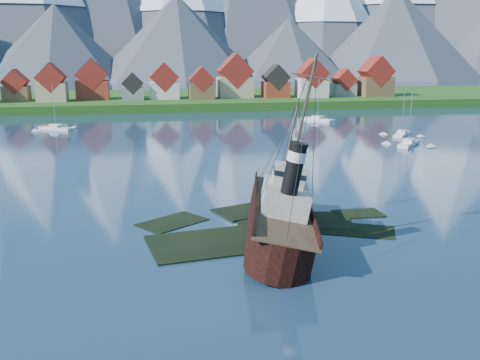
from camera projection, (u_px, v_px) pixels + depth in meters
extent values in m
plane|color=#1A3049|center=(254.00, 234.00, 61.62)|extent=(1400.00, 1400.00, 0.00)
cube|color=black|center=(231.00, 244.00, 59.23)|extent=(19.08, 11.42, 1.00)
cube|color=black|center=(294.00, 223.00, 66.63)|extent=(15.15, 9.76, 1.00)
cube|color=black|center=(254.00, 213.00, 70.65)|extent=(11.45, 9.06, 1.00)
cube|color=black|center=(355.00, 234.00, 62.96)|extent=(10.27, 8.34, 1.00)
cube|color=black|center=(172.00, 226.00, 65.80)|extent=(9.42, 8.68, 1.00)
cube|color=black|center=(359.00, 217.00, 69.22)|extent=(6.00, 4.00, 1.00)
cube|color=#1F4915|center=(168.00, 103.00, 224.04)|extent=(600.00, 80.00, 3.20)
cube|color=#3F3D38|center=(174.00, 112.00, 187.73)|extent=(600.00, 2.50, 2.00)
cube|color=brown|center=(17.00, 94.00, 196.21)|extent=(9.00, 8.00, 5.50)
cube|color=maroon|center=(15.00, 82.00, 195.19)|extent=(9.16, 8.16, 9.16)
cube|color=tan|center=(52.00, 92.00, 195.57)|extent=(10.50, 9.00, 6.80)
cube|color=maroon|center=(51.00, 77.00, 194.35)|extent=(10.69, 9.18, 10.69)
cube|color=maroon|center=(93.00, 90.00, 203.82)|extent=(12.00, 8.50, 7.20)
cube|color=maroon|center=(92.00, 74.00, 202.49)|extent=(12.22, 8.67, 12.22)
cube|color=slate|center=(133.00, 93.00, 202.07)|extent=(8.00, 7.00, 4.80)
cube|color=black|center=(132.00, 83.00, 201.18)|extent=(8.15, 7.14, 8.15)
cube|color=beige|center=(164.00, 90.00, 206.95)|extent=(11.00, 9.50, 6.40)
cube|color=maroon|center=(164.00, 77.00, 205.75)|extent=(11.20, 9.69, 11.20)
cube|color=brown|center=(202.00, 91.00, 205.76)|extent=(9.50, 8.00, 5.80)
cube|color=maroon|center=(201.00, 79.00, 204.69)|extent=(9.67, 8.16, 9.67)
cube|color=tan|center=(235.00, 87.00, 212.84)|extent=(13.50, 10.00, 8.00)
cube|color=maroon|center=(235.00, 71.00, 211.35)|extent=(13.75, 10.20, 13.75)
cube|color=maroon|center=(276.00, 90.00, 213.12)|extent=(10.00, 8.50, 6.20)
cube|color=black|center=(276.00, 77.00, 211.98)|extent=(10.18, 8.67, 10.18)
cube|color=beige|center=(312.00, 88.00, 212.66)|extent=(11.50, 9.00, 7.50)
cube|color=maroon|center=(312.00, 73.00, 211.31)|extent=(11.71, 9.18, 11.71)
cube|color=slate|center=(343.00, 90.00, 219.52)|extent=(9.00, 7.50, 5.00)
cube|color=maroon|center=(344.00, 80.00, 218.57)|extent=(9.16, 7.65, 9.16)
cube|color=brown|center=(375.00, 86.00, 219.67)|extent=(12.50, 10.00, 7.80)
cube|color=maroon|center=(376.00, 71.00, 218.24)|extent=(12.73, 10.20, 12.73)
cone|color=#2D333D|center=(324.00, 10.00, 518.21)|extent=(150.00, 150.00, 125.00)
cone|color=#2D333D|center=(57.00, 44.00, 399.86)|extent=(120.00, 120.00, 58.00)
cone|color=#2D333D|center=(177.00, 39.00, 410.64)|extent=(136.00, 136.00, 66.00)
cone|color=#2D333D|center=(289.00, 50.00, 432.79)|extent=(110.00, 110.00, 50.00)
cone|color=#2D333D|center=(394.00, 34.00, 443.51)|extent=(150.00, 150.00, 75.00)
cube|color=black|center=(275.00, 224.00, 58.65)|extent=(6.36, 18.33, 3.82)
cone|color=black|center=(252.00, 196.00, 70.01)|extent=(6.36, 6.36, 6.36)
cylinder|color=black|center=(299.00, 254.00, 49.90)|extent=(6.36, 6.36, 3.82)
cube|color=#4C3826|center=(275.00, 206.00, 58.19)|extent=(6.24, 24.18, 0.23)
cube|color=black|center=(248.00, 204.00, 57.54)|extent=(0.18, 23.42, 0.82)
cube|color=black|center=(302.00, 201.00, 58.65)|extent=(0.18, 23.42, 0.82)
cube|color=#ADA89E|center=(278.00, 197.00, 56.57)|extent=(4.73, 7.73, 2.73)
cube|color=#ADA89E|center=(277.00, 174.00, 56.89)|extent=(3.27, 3.64, 2.00)
cylinder|color=black|center=(287.00, 167.00, 52.80)|extent=(1.73, 1.73, 5.09)
cylinder|color=silver|center=(287.00, 154.00, 52.50)|extent=(1.82, 1.82, 1.00)
cylinder|color=#473828|center=(260.00, 145.00, 63.85)|extent=(0.25, 0.25, 10.91)
cylinder|color=#473828|center=(282.00, 111.00, 53.55)|extent=(0.29, 0.29, 11.82)
cube|color=silver|center=(56.00, 130.00, 144.73)|extent=(9.62, 7.19, 1.30)
cube|color=silver|center=(56.00, 126.00, 144.49)|extent=(3.46, 3.27, 0.76)
cylinder|color=gray|center=(54.00, 106.00, 143.27)|extent=(0.15, 0.15, 11.31)
cube|color=silver|center=(408.00, 145.00, 120.20)|extent=(8.29, 8.59, 1.35)
cube|color=silver|center=(409.00, 140.00, 119.95)|extent=(3.36, 3.39, 0.79)
cylinder|color=gray|center=(411.00, 116.00, 118.69)|extent=(0.16, 0.16, 11.68)
cube|color=silver|center=(318.00, 120.00, 164.09)|extent=(8.20, 11.23, 1.36)
cube|color=silver|center=(318.00, 117.00, 163.84)|extent=(3.76, 4.01, 0.79)
cylinder|color=gray|center=(318.00, 99.00, 162.57)|extent=(0.16, 0.16, 11.81)
cube|color=silver|center=(402.00, 135.00, 134.68)|extent=(7.71, 8.55, 1.20)
cube|color=silver|center=(402.00, 132.00, 134.46)|extent=(3.22, 3.29, 0.70)
cylinder|color=gray|center=(403.00, 112.00, 133.33)|extent=(0.14, 0.14, 10.44)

